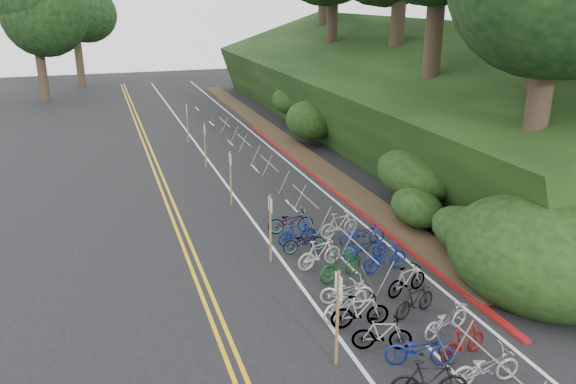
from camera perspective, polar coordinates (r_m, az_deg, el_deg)
name	(u,v)px	position (r m, az deg, el deg)	size (l,w,h in m)	color
ground	(304,343)	(15.71, 1.61, -15.08)	(120.00, 120.00, 0.00)	black
road_markings	(237,212)	(24.49, -5.19, -1.99)	(7.47, 80.00, 0.01)	gold
red_curb	(328,185)	(27.67, 4.10, 0.68)	(0.25, 28.00, 0.10)	maroon
embankment	(393,102)	(36.31, 10.60, 9.00)	(14.30, 48.14, 9.11)	black
bike_rack_front	(485,365)	(14.19, 19.34, -16.21)	(1.17, 2.69, 1.24)	gray
bike_racks_rest	(270,169)	(27.44, -1.88, 2.33)	(1.14, 23.00, 1.17)	gray
signpost_near	(338,312)	(14.20, 5.06, -12.05)	(0.08, 0.40, 2.63)	brown
signposts_rest	(217,157)	(27.66, -7.28, 3.56)	(0.08, 18.40, 2.50)	brown
bike_front	(346,301)	(16.69, 5.88, -10.98)	(1.83, 0.64, 0.96)	beige
bike_valet	(369,279)	(17.99, 8.27, -8.69)	(3.28, 12.15, 1.09)	black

